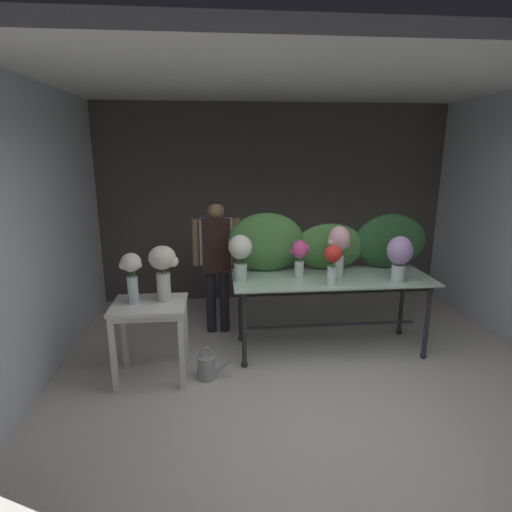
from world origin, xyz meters
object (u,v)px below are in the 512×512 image
Objects in this scene: display_table_glass at (331,288)px; vase_cream_lisianthus_tall at (163,267)px; side_table_white at (150,314)px; vase_fuchsia_snapdragons at (300,255)px; watering_can at (207,367)px; vase_ivory_carnations at (241,254)px; vase_scarlet_stock at (333,261)px; vase_lilac_lilies at (399,255)px; florist at (217,254)px; vase_blush_anemones at (339,246)px; vase_white_roses_tall at (131,273)px.

vase_cream_lisianthus_tall is (-1.74, -0.37, 0.39)m from display_table_glass.
vase_fuchsia_snapdragons is (1.53, 0.46, 0.43)m from side_table_white.
vase_ivory_carnations is at bearing 50.32° from watering_can.
vase_scarlet_stock is at bearing -48.93° from vase_fuchsia_snapdragons.
display_table_glass is at bearing 161.29° from vase_lilac_lilies.
florist reaches higher than vase_ivory_carnations.
vase_ivory_carnations is 0.91× the size of vase_cream_lisianthus_tall.
vase_scarlet_stock is at bearing 4.66° from side_table_white.
vase_lilac_lilies is at bearing 5.23° from vase_scarlet_stock.
display_table_glass is at bearing 157.14° from vase_blush_anemones.
display_table_glass is 4.47× the size of vase_lilac_lilies.
vase_ivory_carnations is 1.22× the size of vase_fuchsia_snapdragons.
side_table_white is at bearing -157.49° from vase_ivory_carnations.
vase_white_roses_tall is (-1.04, -0.37, -0.07)m from vase_ivory_carnations.
vase_lilac_lilies is 1.18× the size of vase_fuchsia_snapdragons.
display_table_glass is at bearing 12.88° from side_table_white.
display_table_glass is at bearing -4.97° from vase_fuchsia_snapdragons.
vase_white_roses_tall is (-1.67, -0.46, -0.01)m from vase_fuchsia_snapdragons.
display_table_glass is 3.95× the size of vase_cream_lisianthus_tall.
vase_white_roses_tall is at bearing -169.11° from vase_cream_lisianthus_tall.
display_table_glass is 6.08× the size of watering_can.
display_table_glass is 3.82× the size of vase_blush_anemones.
vase_lilac_lilies is (0.64, -0.22, 0.42)m from display_table_glass.
vase_white_roses_tall is at bearing -175.44° from vase_lilac_lilies.
watering_can is (-1.41, -0.48, -1.07)m from vase_blush_anemones.
display_table_glass is 5.29× the size of vase_fuchsia_snapdragons.
vase_cream_lisianthus_tall is (-1.39, -0.40, 0.02)m from vase_fuchsia_snapdragons.
vase_lilac_lilies is (1.87, -0.83, 0.15)m from florist.
vase_fuchsia_snapdragons is at bearing 165.98° from vase_lilac_lilies.
side_table_white is 1.93× the size of vase_fuchsia_snapdragons.
vase_blush_anemones is at bearing 11.05° from vase_cream_lisianthus_tall.
vase_blush_anemones is (1.04, 0.03, 0.05)m from vase_ivory_carnations.
florist is 1.42m from watering_can.
vase_ivory_carnations is (-0.99, -0.06, 0.43)m from display_table_glass.
vase_scarlet_stock is 1.66m from vase_cream_lisianthus_tall.
side_table_white is 0.49× the size of florist.
watering_can is at bearing -96.20° from florist.
vase_fuchsia_snapdragons is 1.15× the size of watering_can.
side_table_white is 1.44× the size of vase_cream_lisianthus_tall.
display_table_glass is 0.79m from vase_lilac_lilies.
vase_fuchsia_snapdragons is (-0.99, 0.25, -0.05)m from vase_lilac_lilies.
vase_ivory_carnations reaches higher than vase_scarlet_stock.
vase_lilac_lilies is at bearing -5.56° from vase_ivory_carnations.
vase_blush_anemones is (0.06, -0.02, 0.48)m from display_table_glass.
vase_lilac_lilies is 1.15× the size of vase_scarlet_stock.
vase_ivory_carnations reaches higher than side_table_white.
vase_white_roses_tall is 0.29m from vase_cream_lisianthus_tall.
side_table_white is 1.88× the size of vase_scarlet_stock.
vase_fuchsia_snapdragons is 0.97× the size of vase_scarlet_stock.
vase_blush_anemones is at bearing 18.76° from watering_can.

